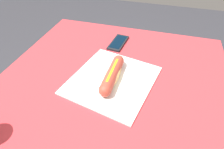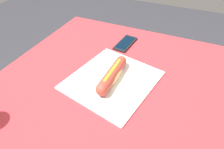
# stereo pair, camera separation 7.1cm
# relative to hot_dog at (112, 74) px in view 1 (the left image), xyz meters

# --- Properties ---
(dining_table) EXTENTS (0.98, 0.88, 0.76)m
(dining_table) POSITION_rel_hot_dog_xyz_m (0.05, 0.00, -0.18)
(dining_table) COLOR brown
(dining_table) RESTS_ON ground
(paper_wrapper) EXTENTS (0.37, 0.35, 0.01)m
(paper_wrapper) POSITION_rel_hot_dog_xyz_m (-0.00, -0.00, -0.03)
(paper_wrapper) COLOR white
(paper_wrapper) RESTS_ON dining_table
(hot_dog) EXTENTS (0.22, 0.06, 0.05)m
(hot_dog) POSITION_rel_hot_dog_xyz_m (0.00, 0.00, 0.00)
(hot_dog) COLOR #E5BC75
(hot_dog) RESTS_ON paper_wrapper
(cell_phone) EXTENTS (0.15, 0.08, 0.01)m
(cell_phone) POSITION_rel_hot_dog_xyz_m (-0.27, -0.05, -0.02)
(cell_phone) COLOR black
(cell_phone) RESTS_ON dining_table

